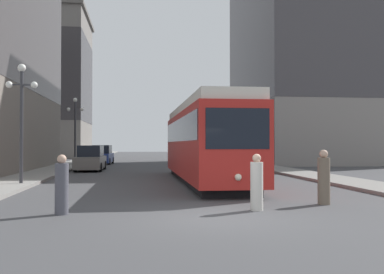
{
  "coord_description": "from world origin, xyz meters",
  "views": [
    {
      "loc": [
        -2.18,
        -11.27,
        1.91
      ],
      "look_at": [
        0.36,
        8.99,
        2.24
      ],
      "focal_mm": 41.53,
      "sensor_mm": 36.0,
      "label": 1
    }
  ],
  "objects_px": {
    "parked_car_left_mid": "(102,155)",
    "pedestrian_on_sidewalk": "(324,179)",
    "parked_car_left_near": "(91,159)",
    "transit_bus": "(222,144)",
    "streetcar": "(204,140)",
    "lamp_post_left_far": "(75,121)",
    "lamp_post_left_near": "(22,105)",
    "pedestrian_crossing_near": "(62,187)",
    "pedestrian_crossing_far": "(257,184)"
  },
  "relations": [
    {
      "from": "streetcar",
      "to": "lamp_post_left_far",
      "type": "xyz_separation_m",
      "value": [
        -8.56,
        16.47,
        1.78
      ]
    },
    {
      "from": "lamp_post_left_near",
      "to": "lamp_post_left_far",
      "type": "bearing_deg",
      "value": 90.0
    },
    {
      "from": "pedestrian_crossing_near",
      "to": "streetcar",
      "type": "bearing_deg",
      "value": -155.06
    },
    {
      "from": "pedestrian_crossing_near",
      "to": "pedestrian_on_sidewalk",
      "type": "height_order",
      "value": "pedestrian_on_sidewalk"
    },
    {
      "from": "pedestrian_on_sidewalk",
      "to": "lamp_post_left_far",
      "type": "distance_m",
      "value": 27.65
    },
    {
      "from": "transit_bus",
      "to": "pedestrian_on_sidewalk",
      "type": "bearing_deg",
      "value": -93.1
    },
    {
      "from": "lamp_post_left_near",
      "to": "transit_bus",
      "type": "bearing_deg",
      "value": 53.06
    },
    {
      "from": "transit_bus",
      "to": "pedestrian_crossing_far",
      "type": "height_order",
      "value": "transit_bus"
    },
    {
      "from": "transit_bus",
      "to": "pedestrian_crossing_far",
      "type": "relative_size",
      "value": 7.01
    },
    {
      "from": "parked_car_left_mid",
      "to": "lamp_post_left_far",
      "type": "height_order",
      "value": "lamp_post_left_far"
    },
    {
      "from": "transit_bus",
      "to": "pedestrian_crossing_near",
      "type": "height_order",
      "value": "transit_bus"
    },
    {
      "from": "streetcar",
      "to": "parked_car_left_near",
      "type": "xyz_separation_m",
      "value": [
        -6.66,
        10.56,
        -1.26
      ]
    },
    {
      "from": "parked_car_left_near",
      "to": "pedestrian_crossing_near",
      "type": "xyz_separation_m",
      "value": [
        1.27,
        -20.27,
        -0.08
      ]
    },
    {
      "from": "pedestrian_crossing_near",
      "to": "pedestrian_crossing_far",
      "type": "relative_size",
      "value": 1.0
    },
    {
      "from": "pedestrian_crossing_far",
      "to": "lamp_post_left_far",
      "type": "bearing_deg",
      "value": -3.56
    },
    {
      "from": "pedestrian_crossing_far",
      "to": "pedestrian_on_sidewalk",
      "type": "bearing_deg",
      "value": -89.81
    },
    {
      "from": "parked_car_left_mid",
      "to": "lamp_post_left_near",
      "type": "xyz_separation_m",
      "value": [
        -1.9,
        -22.44,
        2.87
      ]
    },
    {
      "from": "pedestrian_crossing_near",
      "to": "pedestrian_crossing_far",
      "type": "bearing_deg",
      "value": 144.35
    },
    {
      "from": "streetcar",
      "to": "lamp_post_left_near",
      "type": "relative_size",
      "value": 2.79
    },
    {
      "from": "streetcar",
      "to": "parked_car_left_near",
      "type": "distance_m",
      "value": 12.55
    },
    {
      "from": "lamp_post_left_far",
      "to": "transit_bus",
      "type": "bearing_deg",
      "value": -5.23
    },
    {
      "from": "pedestrian_crossing_far",
      "to": "pedestrian_on_sidewalk",
      "type": "xyz_separation_m",
      "value": [
        2.46,
        1.0,
        0.05
      ]
    },
    {
      "from": "transit_bus",
      "to": "pedestrian_crossing_far",
      "type": "xyz_separation_m",
      "value": [
        -3.82,
        -25.0,
        -1.19
      ]
    },
    {
      "from": "parked_car_left_mid",
      "to": "pedestrian_on_sidewalk",
      "type": "height_order",
      "value": "parked_car_left_mid"
    },
    {
      "from": "pedestrian_crossing_far",
      "to": "lamp_post_left_far",
      "type": "relative_size",
      "value": 0.29
    },
    {
      "from": "streetcar",
      "to": "parked_car_left_mid",
      "type": "bearing_deg",
      "value": 107.21
    },
    {
      "from": "streetcar",
      "to": "pedestrian_on_sidewalk",
      "type": "height_order",
      "value": "streetcar"
    },
    {
      "from": "parked_car_left_near",
      "to": "parked_car_left_mid",
      "type": "relative_size",
      "value": 0.97
    },
    {
      "from": "pedestrian_crossing_near",
      "to": "pedestrian_on_sidewalk",
      "type": "relative_size",
      "value": 0.94
    },
    {
      "from": "streetcar",
      "to": "lamp_post_left_near",
      "type": "xyz_separation_m",
      "value": [
        -8.56,
        -1.23,
        1.61
      ]
    },
    {
      "from": "parked_car_left_near",
      "to": "transit_bus",
      "type": "bearing_deg",
      "value": 25.93
    },
    {
      "from": "pedestrian_crossing_near",
      "to": "pedestrian_crossing_far",
      "type": "distance_m",
      "value": 5.46
    },
    {
      "from": "transit_bus",
      "to": "pedestrian_crossing_near",
      "type": "xyz_separation_m",
      "value": [
        -9.28,
        -25.04,
        -1.19
      ]
    },
    {
      "from": "pedestrian_crossing_near",
      "to": "lamp_post_left_near",
      "type": "height_order",
      "value": "lamp_post_left_near"
    },
    {
      "from": "transit_bus",
      "to": "pedestrian_crossing_far",
      "type": "bearing_deg",
      "value": -98.55
    },
    {
      "from": "parked_car_left_near",
      "to": "streetcar",
      "type": "bearing_deg",
      "value": -56.16
    },
    {
      "from": "parked_car_left_mid",
      "to": "pedestrian_crossing_near",
      "type": "height_order",
      "value": "parked_car_left_mid"
    },
    {
      "from": "pedestrian_crossing_far",
      "to": "lamp_post_left_far",
      "type": "xyz_separation_m",
      "value": [
        -8.63,
        26.14,
        3.12
      ]
    },
    {
      "from": "lamp_post_left_far",
      "to": "lamp_post_left_near",
      "type": "bearing_deg",
      "value": -90.0
    },
    {
      "from": "streetcar",
      "to": "transit_bus",
      "type": "distance_m",
      "value": 15.81
    },
    {
      "from": "pedestrian_on_sidewalk",
      "to": "streetcar",
      "type": "bearing_deg",
      "value": 103.51
    },
    {
      "from": "streetcar",
      "to": "parked_car_left_mid",
      "type": "height_order",
      "value": "streetcar"
    },
    {
      "from": "pedestrian_on_sidewalk",
      "to": "transit_bus",
      "type": "bearing_deg",
      "value": 84.02
    },
    {
      "from": "streetcar",
      "to": "pedestrian_crossing_near",
      "type": "bearing_deg",
      "value": -119.26
    },
    {
      "from": "parked_car_left_near",
      "to": "pedestrian_crossing_near",
      "type": "relative_size",
      "value": 3.0
    },
    {
      "from": "parked_car_left_mid",
      "to": "lamp_post_left_far",
      "type": "xyz_separation_m",
      "value": [
        -1.9,
        -4.75,
        3.04
      ]
    },
    {
      "from": "transit_bus",
      "to": "lamp_post_left_far",
      "type": "height_order",
      "value": "lamp_post_left_far"
    },
    {
      "from": "parked_car_left_mid",
      "to": "pedestrian_on_sidewalk",
      "type": "bearing_deg",
      "value": -70.06
    },
    {
      "from": "parked_car_left_mid",
      "to": "lamp_post_left_far",
      "type": "bearing_deg",
      "value": -108.98
    },
    {
      "from": "streetcar",
      "to": "pedestrian_on_sidewalk",
      "type": "distance_m",
      "value": 9.13
    }
  ]
}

